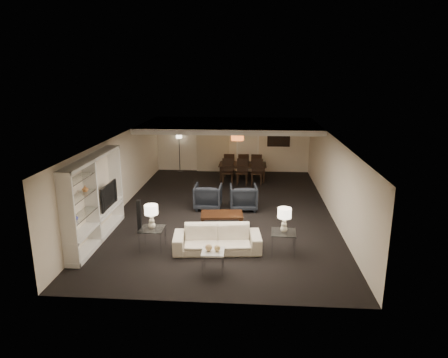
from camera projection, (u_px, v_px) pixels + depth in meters
The scene contains 35 objects.
floor at pixel (224, 211), 13.37m from camera, with size 11.00×11.00×0.00m, color black.
ceiling at pixel (224, 137), 12.72m from camera, with size 7.00×11.00×0.02m, color silver.
wall_back at pixel (232, 145), 18.34m from camera, with size 7.00×0.02×2.50m, color beige.
wall_front at pixel (204, 246), 7.75m from camera, with size 7.00×0.02×2.50m, color beige.
wall_left at pixel (119, 173), 13.28m from camera, with size 0.02×11.00×2.50m, color beige.
wall_right at pixel (333, 177), 12.81m from camera, with size 0.02×11.00×2.50m, color beige.
ceiling_soffit at pixel (230, 125), 16.11m from camera, with size 7.00×4.00×0.20m, color silver.
curtains at pixel (213, 146), 18.34m from camera, with size 1.50×0.12×2.40m, color beige.
door at pixel (248, 149), 18.31m from camera, with size 0.90×0.05×2.10m, color silver.
painting at pixel (279, 139), 18.08m from camera, with size 0.95×0.04×0.65m, color #142D38.
media_unit at pixel (95, 199), 10.79m from camera, with size 0.38×3.40×2.35m, color white, non-canonical shape.
pendant_light at pixel (237, 137), 16.22m from camera, with size 0.52×0.52×0.24m, color #D8591E.
sofa at pixel (217, 239), 10.31m from camera, with size 2.25×0.88×0.66m, color beige.
coffee_table at pixel (222, 220), 11.88m from camera, with size 1.23×0.72×0.44m, color black, non-canonical shape.
armchair_left at pixel (208, 196), 13.51m from camera, with size 0.89×0.92×0.84m, color black.
armchair_right at pixel (243, 197), 13.43m from camera, with size 0.89×0.92×0.84m, color black.
side_table_left at pixel (153, 239), 10.44m from camera, with size 0.62×0.62×0.58m, color white, non-canonical shape.
side_table_right at pixel (283, 242), 10.21m from camera, with size 0.62×0.62×0.58m, color white, non-canonical shape.
table_lamp_left at pixel (151, 217), 10.28m from camera, with size 0.35×0.35×0.64m, color beige, non-canonical shape.
table_lamp_right at pixel (284, 220), 10.05m from camera, with size 0.35×0.35×0.64m, color #F2E9CC, non-canonical shape.
marble_table at pixel (213, 261), 9.27m from camera, with size 0.51×0.51×0.51m, color white, non-canonical shape.
gold_gourd_a at pixel (209, 248), 9.19m from camera, with size 0.16×0.16×0.16m, color #DEB375.
gold_gourd_b at pixel (217, 248), 9.18m from camera, with size 0.14×0.14×0.14m, color #E2BF77.
television at pixel (105, 195), 11.40m from camera, with size 0.15×1.18×0.68m, color black.
vase_blue at pixel (75, 217), 9.55m from camera, with size 0.15×0.15×0.16m, color #272DA9.
vase_amber at pixel (85, 189), 10.11m from camera, with size 0.16×0.16×0.16m, color #C27A40.
floor_speaker at pixel (139, 217), 11.38m from camera, with size 0.11×0.11×1.01m, color black.
dining_table at pixel (242, 172), 17.00m from camera, with size 2.00×1.11×0.70m, color black.
chair_nl at pixel (227, 172), 16.37m from camera, with size 0.48×0.48×1.04m, color black, non-canonical shape.
chair_nm at pixel (242, 172), 16.33m from camera, with size 0.48×0.48×1.04m, color black, non-canonical shape.
chair_nr at pixel (257, 172), 16.29m from camera, with size 0.48×0.48×1.04m, color black, non-canonical shape.
chair_fl at pixel (229, 165), 17.62m from camera, with size 0.48×0.48×1.04m, color black, non-canonical shape.
chair_fm at pixel (243, 165), 17.58m from camera, with size 0.48×0.48×1.04m, color black, non-canonical shape.
chair_fr at pixel (257, 165), 17.54m from camera, with size 0.48×0.48×1.04m, color black, non-canonical shape.
floor_lamp at pixel (179, 153), 18.31m from camera, with size 0.26×0.26×1.81m, color black, non-canonical shape.
Camera 1 is at (0.89, -12.59, 4.54)m, focal length 32.00 mm.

